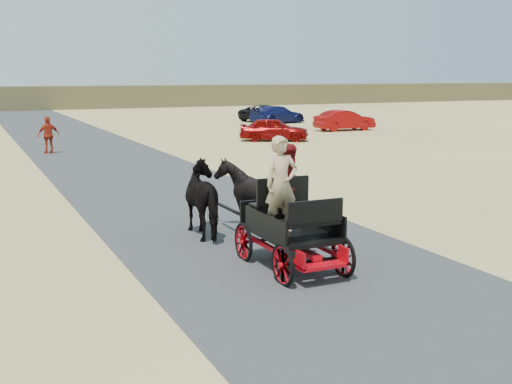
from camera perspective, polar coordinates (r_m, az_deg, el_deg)
name	(u,v)px	position (r m, az deg, el deg)	size (l,w,h in m)	color
ground	(304,270)	(12.19, 4.32, -6.96)	(140.00, 140.00, 0.00)	tan
road	(304,270)	(12.18, 4.32, -6.94)	(6.00, 140.00, 0.01)	#38383A
ridge_far	(17,98)	(72.41, -20.47, 7.85)	(140.00, 6.00, 2.40)	brown
carriage	(291,249)	(12.25, 3.15, -5.10)	(1.30, 2.40, 0.72)	black
horse_left	(208,199)	(14.58, -4.27, -0.62)	(0.91, 2.01, 1.70)	black
horse_right	(252,195)	(15.00, -0.34, -0.28)	(1.37, 1.54, 1.70)	black
driver_man	(281,184)	(11.92, 2.25, 0.69)	(0.66, 0.43, 1.80)	tan
passenger_woman	(291,184)	(12.65, 3.13, 0.73)	(0.77, 0.60, 1.58)	#660C0F
pedestrian	(49,135)	(31.31, -17.96, 4.84)	(1.01, 0.42, 1.73)	#A62412
car_a	(274,129)	(35.57, 1.61, 5.60)	(1.52, 3.79, 1.29)	maroon
car_b	(345,120)	(42.67, 7.88, 6.33)	(1.41, 4.04, 1.33)	maroon
car_c	(278,115)	(48.52, 1.93, 6.90)	(1.85, 4.54, 1.32)	navy
car_d	(267,113)	(51.00, 0.96, 7.05)	(2.11, 4.57, 1.27)	black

